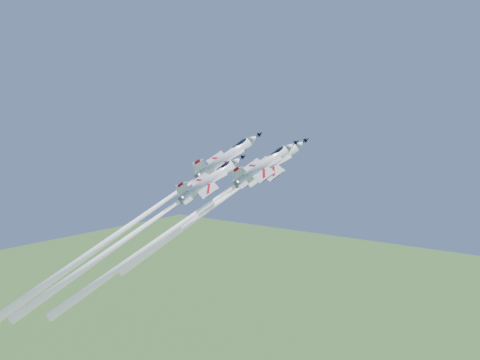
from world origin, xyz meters
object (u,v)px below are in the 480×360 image
Objects in this scene: jet_right at (184,222)px; jet_lead at (221,200)px; jet_left at (138,220)px; jet_slot at (138,231)px.

jet_lead is at bearing 127.80° from jet_right.
jet_left reaches higher than jet_lead.
jet_lead is 18.87m from jet_left.
jet_lead is 0.72× the size of jet_left.
jet_left is (-13.84, -12.16, -4.10)m from jet_lead.
jet_right reaches higher than jet_slot.
jet_left is 8.28m from jet_slot.
jet_left reaches higher than jet_right.
jet_lead reaches higher than jet_slot.
jet_slot is at bearing -121.75° from jet_right.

